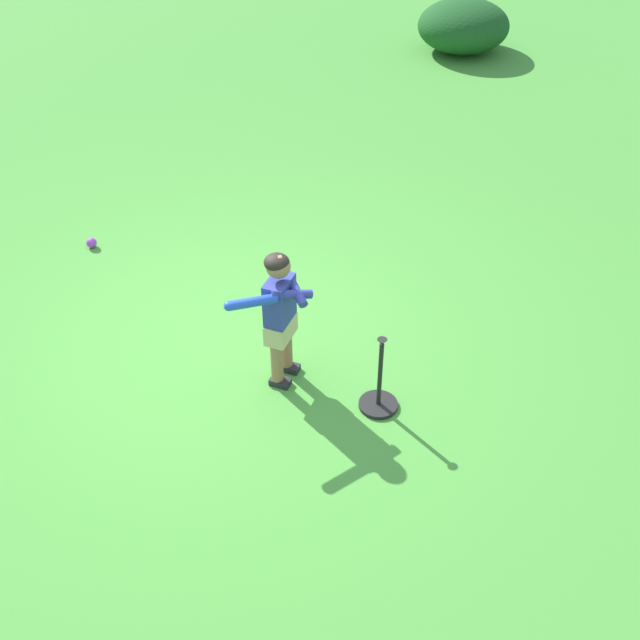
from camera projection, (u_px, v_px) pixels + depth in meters
ground_plane at (229, 339)px, 6.29m from camera, size 40.00×40.00×0.00m
child_batter at (279, 308)px, 5.54m from camera, size 0.35×0.63×1.08m
play_ball_center_lawn at (92, 243)px, 7.29m from camera, size 0.09×0.09×0.09m
batting_tee at (379, 396)px, 5.64m from camera, size 0.28×0.28×0.62m
shrub_left_background at (463, 26)px, 11.04m from camera, size 1.22×1.27×0.70m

